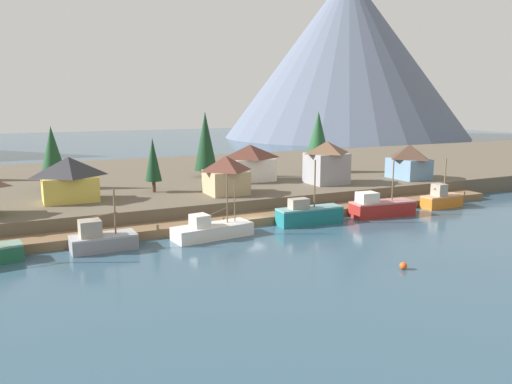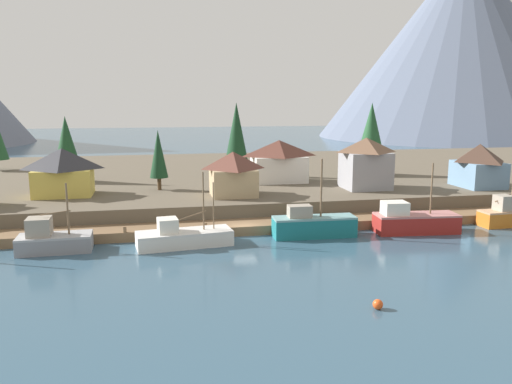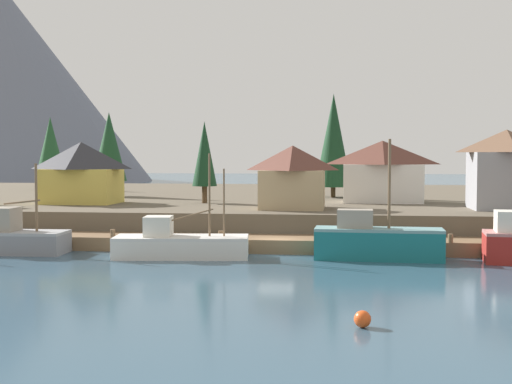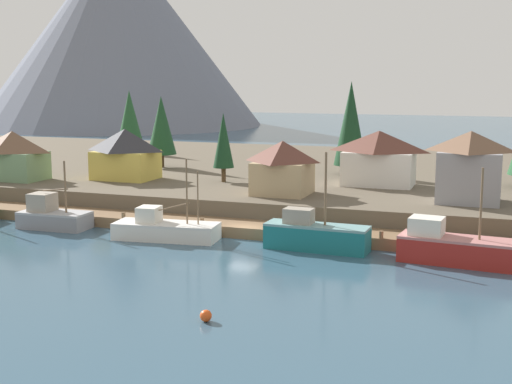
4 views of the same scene
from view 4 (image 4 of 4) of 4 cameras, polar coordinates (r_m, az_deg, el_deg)
ground_plane at (r=79.87m, az=4.07°, el=-1.16°), size 400.00×400.00×1.00m
dock at (r=62.87m, az=-0.42°, el=-3.05°), size 80.00×4.00×1.60m
shoreline_bank at (r=91.06m, az=6.14°, el=1.21°), size 400.00×56.00×2.50m
mountain_west_peak at (r=216.91m, az=-11.15°, el=12.78°), size 84.85×84.85×55.94m
fishing_boat_grey at (r=68.17m, az=-16.27°, el=-1.92°), size 6.67×3.17×6.42m
fishing_boat_white at (r=61.52m, az=-7.46°, el=-3.02°), size 9.40×4.18×7.13m
fishing_boat_teal at (r=57.41m, az=4.85°, el=-3.53°), size 8.57×2.77×8.08m
fishing_boat_red at (r=55.19m, az=15.86°, el=-4.37°), size 8.97×3.76×7.43m
house_tan at (r=69.28m, az=2.18°, el=2.05°), size 5.56×5.43×5.33m
house_grey at (r=67.56m, az=17.04°, el=2.03°), size 5.92×5.43×6.64m
house_yellow at (r=81.14m, az=-10.61°, el=3.11°), size 7.01×5.29×5.75m
house_green at (r=83.93m, az=-19.20°, el=2.88°), size 7.36×4.65×5.54m
house_white at (r=76.06m, az=9.98°, el=2.78°), size 7.77×4.87×5.90m
conifer_mid_left at (r=77.44m, az=-2.68°, el=4.21°), size 2.33×2.33×7.70m
conifer_mid_right at (r=84.14m, az=7.73°, el=5.56°), size 3.90×3.90×11.10m
conifer_back_left at (r=91.11m, az=-7.72°, el=5.42°), size 3.77×3.77×9.23m
conifer_back_right at (r=110.60m, az=-10.27°, el=6.13°), size 3.82×3.82×9.64m
channel_buoy at (r=41.02m, az=-4.11°, el=-10.04°), size 0.70×0.70×0.70m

